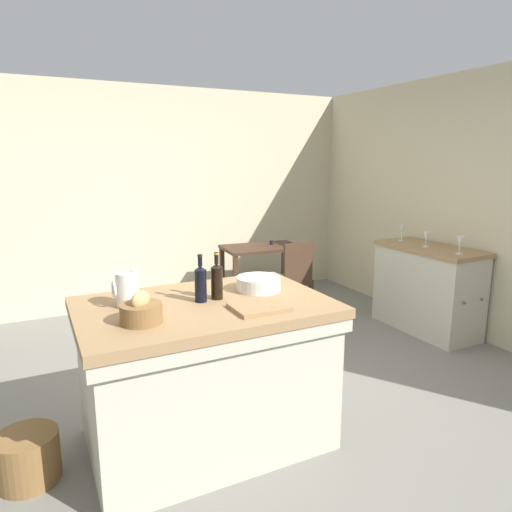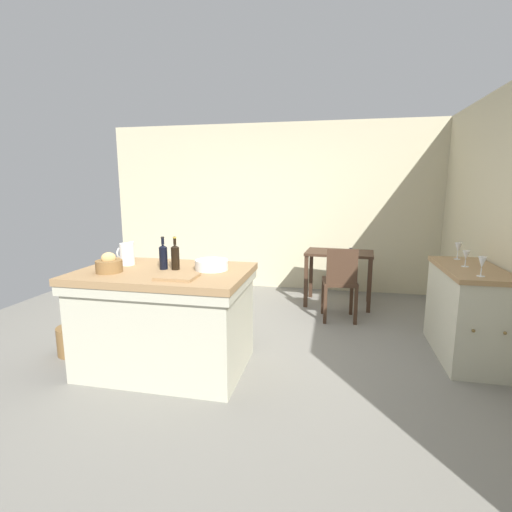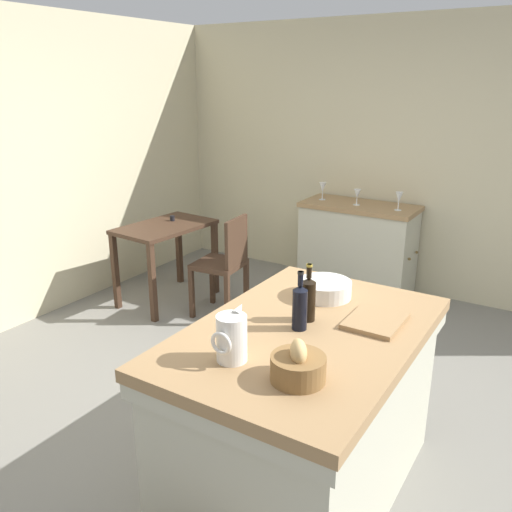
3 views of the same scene
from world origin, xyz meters
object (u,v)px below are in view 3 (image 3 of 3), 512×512
at_px(cutting_board, 375,321).
at_px(wine_bottle_dark, 308,298).
at_px(bread_basket, 298,366).
at_px(wine_glass_far_left, 399,198).
at_px(wooden_chair, 225,262).
at_px(wine_glass_left, 357,194).
at_px(writing_desk, 165,238).
at_px(wash_bowl, 325,289).
at_px(island_table, 303,406).
at_px(wine_glass_middle, 323,188).
at_px(wine_bottle_amber, 300,306).
at_px(pitcher, 231,338).
at_px(side_cabinet, 357,248).

distance_m(cutting_board, wine_bottle_dark, 0.34).
height_order(bread_basket, wine_glass_far_left, bread_basket).
xyz_separation_m(wooden_chair, wine_glass_left, (1.13, -0.76, 0.49)).
relative_size(writing_desk, wash_bowl, 3.25).
xyz_separation_m(wooden_chair, wine_bottle_dark, (-1.45, -1.54, 0.53)).
distance_m(writing_desk, wash_bowl, 2.44).
distance_m(island_table, bread_basket, 0.66).
relative_size(wash_bowl, bread_basket, 1.31).
relative_size(wine_glass_far_left, wine_glass_left, 1.11).
height_order(island_table, wine_glass_middle, wine_glass_middle).
distance_m(wooden_chair, wine_bottle_amber, 2.26).
bearing_deg(wine_glass_left, cutting_board, -156.17).
xyz_separation_m(wine_bottle_amber, wine_glass_far_left, (2.69, 0.39, -0.03)).
bearing_deg(writing_desk, bread_basket, -128.86).
bearing_deg(pitcher, wine_bottle_dark, -10.10).
height_order(wooden_chair, wash_bowl, wash_bowl).
xyz_separation_m(wine_bottle_amber, wine_glass_middle, (2.73, 1.17, -0.02)).
bearing_deg(side_cabinet, wash_bowl, -162.97).
bearing_deg(wine_glass_middle, cutting_board, -149.53).
distance_m(side_cabinet, wine_glass_far_left, 0.68).
bearing_deg(wine_bottle_amber, writing_desk, 55.08).
bearing_deg(island_table, wine_bottle_dark, 22.27).
bearing_deg(wash_bowl, pitcher, 177.49).
height_order(pitcher, wash_bowl, pitcher).
xyz_separation_m(island_table, wine_glass_far_left, (2.67, 0.42, 0.51)).
height_order(island_table, wine_bottle_dark, wine_bottle_dark).
bearing_deg(wooden_chair, bread_basket, -138.21).
distance_m(pitcher, wash_bowl, 0.84).
bearing_deg(island_table, wine_glass_left, 17.04).
xyz_separation_m(pitcher, wine_bottle_amber, (0.41, -0.10, 0.01)).
relative_size(wooden_chair, wash_bowl, 3.18).
bearing_deg(bread_basket, wash_bowl, 18.24).
relative_size(island_table, wine_glass_middle, 8.60).
bearing_deg(cutting_board, side_cabinet, 23.10).
relative_size(island_table, wine_glass_far_left, 8.77).
height_order(wine_glass_left, wine_glass_middle, wine_glass_middle).
relative_size(island_table, bread_basket, 6.74).
xyz_separation_m(pitcher, wine_glass_far_left, (3.10, 0.28, -0.01)).
bearing_deg(wine_glass_far_left, wooden_chair, 134.27).
bearing_deg(wine_bottle_amber, side_cabinet, 15.82).
bearing_deg(wine_bottle_dark, bread_basket, -157.14).
bearing_deg(bread_basket, writing_desk, 51.14).
xyz_separation_m(bread_basket, wine_bottle_amber, (0.40, 0.21, 0.06)).
bearing_deg(side_cabinet, wine_glass_middle, 91.53).
distance_m(island_table, wooden_chair, 2.21).
distance_m(island_table, wine_glass_left, 2.84).
relative_size(pitcher, wine_bottle_dark, 0.84).
bearing_deg(wine_glass_left, island_table, -162.96).
xyz_separation_m(writing_desk, wine_glass_far_left, (1.14, -1.82, 0.38)).
bearing_deg(wine_glass_left, side_cabinet, -16.40).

